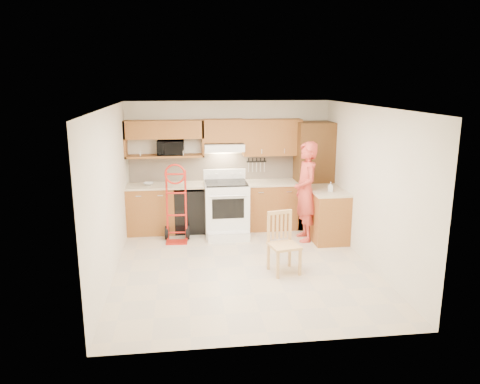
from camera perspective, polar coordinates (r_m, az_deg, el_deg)
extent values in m
cube|color=#BEB29D|center=(7.46, 0.49, -9.21)|extent=(4.00, 4.50, 0.02)
cube|color=white|center=(6.89, 0.53, 10.49)|extent=(4.00, 4.50, 0.02)
cube|color=silver|center=(9.27, -1.37, 3.43)|extent=(4.00, 0.02, 2.50)
cube|color=silver|center=(4.93, 4.06, -5.76)|extent=(4.00, 0.02, 2.50)
cube|color=silver|center=(7.09, -15.79, -0.24)|extent=(0.02, 4.50, 2.50)
cube|color=silver|center=(7.60, 15.70, 0.67)|extent=(0.02, 4.50, 2.50)
cube|color=beige|center=(9.26, -1.35, 3.10)|extent=(3.92, 0.03, 0.55)
cube|color=brown|center=(9.12, -10.88, -2.14)|extent=(0.90, 0.60, 0.90)
cube|color=black|center=(9.11, -6.16, -2.16)|extent=(0.60, 0.60, 0.85)
cube|color=brown|center=(9.27, 3.97, -1.67)|extent=(1.14, 0.60, 0.90)
cube|color=beige|center=(8.99, -9.10, 0.80)|extent=(1.50, 0.63, 0.04)
cube|color=beige|center=(9.16, 4.01, 1.16)|extent=(1.14, 0.63, 0.04)
cube|color=brown|center=(8.74, 10.60, -2.83)|extent=(0.60, 1.00, 0.90)
cube|color=beige|center=(8.62, 10.73, 0.17)|extent=(0.63, 1.00, 0.04)
cube|color=#512F15|center=(9.32, 8.98, 2.07)|extent=(0.70, 0.60, 2.10)
cube|color=brown|center=(8.96, -9.33, 7.61)|extent=(1.50, 0.33, 0.34)
cube|color=brown|center=(9.02, -9.21, 4.39)|extent=(1.50, 0.33, 0.04)
cube|color=brown|center=(8.99, -2.05, 7.55)|extent=(0.76, 0.33, 0.44)
cube|color=brown|center=(9.14, 3.94, 6.74)|extent=(1.14, 0.33, 0.70)
cube|color=white|center=(8.96, -1.99, 5.54)|extent=(0.76, 0.46, 0.14)
imported|color=black|center=(8.99, -8.52, 5.42)|extent=(0.52, 0.36, 0.28)
imported|color=#C73F33|center=(8.50, 8.11, 0.03)|extent=(0.45, 0.67, 1.83)
imported|color=white|center=(8.46, 11.07, 0.65)|extent=(0.09, 0.09, 0.18)
imported|color=white|center=(9.00, -11.17, 1.00)|extent=(0.23, 0.23, 0.05)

